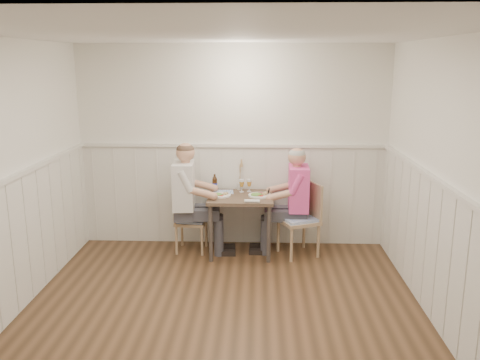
{
  "coord_description": "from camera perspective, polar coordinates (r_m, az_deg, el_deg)",
  "views": [
    {
      "loc": [
        0.34,
        -4.25,
        2.39
      ],
      "look_at": [
        0.12,
        1.64,
        1.0
      ],
      "focal_mm": 38.0,
      "sensor_mm": 36.0,
      "label": 1
    }
  ],
  "objects": [
    {
      "name": "rolled_napkin",
      "position": [
        6.01,
        1.37,
        -2.38
      ],
      "size": [
        0.18,
        0.04,
        0.04
      ],
      "color": "white",
      "rests_on": "dining_table"
    },
    {
      "name": "man_in_pink",
      "position": [
        6.41,
        6.15,
        -3.23
      ],
      "size": [
        0.64,
        0.44,
        1.37
      ],
      "color": "#3F3F47",
      "rests_on": "ground"
    },
    {
      "name": "dining_table",
      "position": [
        6.34,
        0.07,
        -2.76
      ],
      "size": [
        0.8,
        0.7,
        0.75
      ],
      "color": "#4E392E",
      "rests_on": "ground"
    },
    {
      "name": "ground_plane",
      "position": [
        4.89,
        -2.2,
        -16.02
      ],
      "size": [
        4.5,
        4.5,
        0.0
      ],
      "primitive_type": "plane",
      "color": "#432D1A"
    },
    {
      "name": "beer_bottle",
      "position": [
        6.52,
        -2.85,
        -0.42
      ],
      "size": [
        0.06,
        0.06,
        0.22
      ],
      "color": "#321C0C",
      "rests_on": "dining_table"
    },
    {
      "name": "room_shell",
      "position": [
        4.35,
        -2.37,
        1.7
      ],
      "size": [
        4.04,
        4.54,
        2.6
      ],
      "color": "white",
      "rests_on": "ground"
    },
    {
      "name": "plate_diner",
      "position": [
        6.3,
        -2.3,
        -1.64
      ],
      "size": [
        0.25,
        0.25,
        0.06
      ],
      "color": "white",
      "rests_on": "dining_table"
    },
    {
      "name": "gingham_mat",
      "position": [
        6.49,
        -1.89,
        -1.34
      ],
      "size": [
        0.27,
        0.23,
        0.01
      ],
      "color": "#4C72BC",
      "rests_on": "dining_table"
    },
    {
      "name": "chair_right",
      "position": [
        6.39,
        7.04,
        -4.06
      ],
      "size": [
        0.57,
        0.57,
        0.92
      ],
      "color": "tan",
      "rests_on": "ground"
    },
    {
      "name": "chair_left",
      "position": [
        6.51,
        -5.93,
        -4.26
      ],
      "size": [
        0.4,
        0.4,
        0.8
      ],
      "color": "tan",
      "rests_on": "ground"
    },
    {
      "name": "beer_glass_b",
      "position": [
        6.47,
        0.19,
        -0.4
      ],
      "size": [
        0.07,
        0.07,
        0.17
      ],
      "color": "silver",
      "rests_on": "dining_table"
    },
    {
      "name": "plate_man",
      "position": [
        6.29,
        2.15,
        -1.62
      ],
      "size": [
        0.29,
        0.29,
        0.07
      ],
      "color": "white",
      "rests_on": "dining_table"
    },
    {
      "name": "diner_cream",
      "position": [
        6.38,
        -5.89,
        -3.05
      ],
      "size": [
        0.69,
        0.48,
        1.44
      ],
      "color": "#3F3F47",
      "rests_on": "ground"
    },
    {
      "name": "grass_vase",
      "position": [
        6.56,
        -0.1,
        0.54
      ],
      "size": [
        0.05,
        0.05,
        0.43
      ],
      "color": "silver",
      "rests_on": "dining_table"
    },
    {
      "name": "wainscot",
      "position": [
        5.23,
        -1.7,
        -5.71
      ],
      "size": [
        4.0,
        4.49,
        1.34
      ],
      "color": "white",
      "rests_on": "ground"
    },
    {
      "name": "beer_glass_a",
      "position": [
        6.49,
        1.04,
        -0.38
      ],
      "size": [
        0.06,
        0.06,
        0.16
      ],
      "color": "silver",
      "rests_on": "dining_table"
    }
  ]
}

